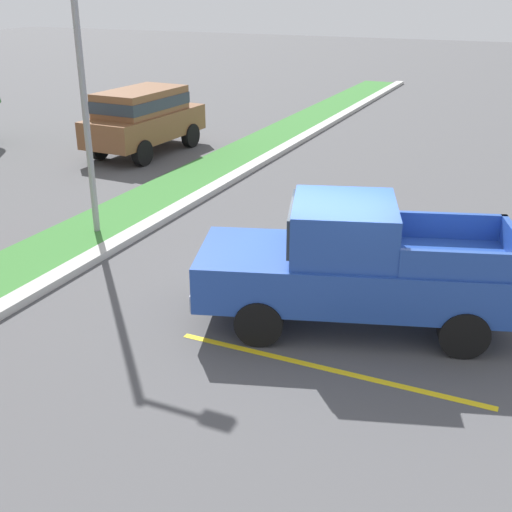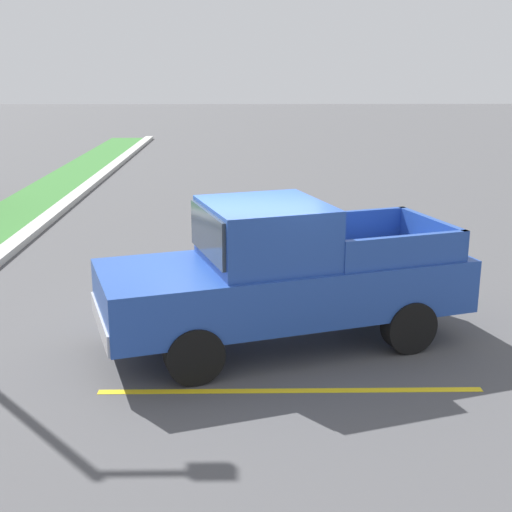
# 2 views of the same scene
# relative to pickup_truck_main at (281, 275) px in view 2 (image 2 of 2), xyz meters

# --- Properties ---
(ground_plane) EXTENTS (120.00, 120.00, 0.00)m
(ground_plane) POSITION_rel_pickup_truck_main_xyz_m (0.14, 0.62, -1.04)
(ground_plane) COLOR #4C4C4F
(parking_line_near) EXTENTS (0.12, 4.80, 0.01)m
(parking_line_near) POSITION_rel_pickup_truck_main_xyz_m (-1.53, -0.05, -1.04)
(parking_line_near) COLOR yellow
(parking_line_near) RESTS_ON ground
(parking_line_far) EXTENTS (0.12, 4.80, 0.01)m
(parking_line_far) POSITION_rel_pickup_truck_main_xyz_m (1.57, -0.05, -1.04)
(parking_line_far) COLOR yellow
(parking_line_far) RESTS_ON ground
(pickup_truck_main) EXTENTS (3.40, 5.55, 2.10)m
(pickup_truck_main) POSITION_rel_pickup_truck_main_xyz_m (0.00, 0.00, 0.00)
(pickup_truck_main) COLOR black
(pickup_truck_main) RESTS_ON ground
(traffic_cone) EXTENTS (0.36, 0.36, 0.60)m
(traffic_cone) POSITION_rel_pickup_truck_main_xyz_m (2.35, -0.77, -0.75)
(traffic_cone) COLOR orange
(traffic_cone) RESTS_ON ground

